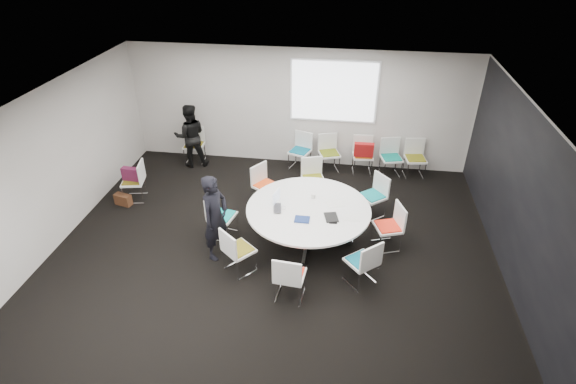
# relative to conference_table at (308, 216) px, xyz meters

# --- Properties ---
(room_shell) EXTENTS (8.08, 7.08, 2.88)m
(room_shell) POSITION_rel_conference_table_xyz_m (-0.49, -0.34, 0.86)
(room_shell) COLOR black
(room_shell) RESTS_ON ground
(conference_table) EXTENTS (2.26, 2.26, 0.73)m
(conference_table) POSITION_rel_conference_table_xyz_m (0.00, 0.00, 0.00)
(conference_table) COLOR silver
(conference_table) RESTS_ON ground
(projection_screen) EXTENTS (1.90, 0.03, 1.35)m
(projection_screen) POSITION_rel_conference_table_xyz_m (0.22, 3.12, 1.31)
(projection_screen) COLOR white
(projection_screen) RESTS_ON room_shell
(chair_ring_a) EXTENTS (0.57, 0.58, 0.88)m
(chair_ring_a) POSITION_rel_conference_table_xyz_m (1.46, 0.01, -0.27)
(chair_ring_a) COLOR silver
(chair_ring_a) RESTS_ON ground
(chair_ring_b) EXTENTS (0.64, 0.64, 0.88)m
(chair_ring_b) POSITION_rel_conference_table_xyz_m (1.20, 1.04, -0.27)
(chair_ring_b) COLOR silver
(chair_ring_b) RESTS_ON ground
(chair_ring_c) EXTENTS (0.58, 0.57, 0.88)m
(chair_ring_c) POSITION_rel_conference_table_xyz_m (-0.05, 1.54, -0.27)
(chair_ring_c) COLOR silver
(chair_ring_c) RESTS_ON ground
(chair_ring_d) EXTENTS (0.63, 0.63, 0.88)m
(chair_ring_d) POSITION_rel_conference_table_xyz_m (-1.01, 1.13, -0.27)
(chair_ring_d) COLOR silver
(chair_ring_d) RESTS_ON ground
(chair_ring_e) EXTENTS (0.53, 0.54, 0.88)m
(chair_ring_e) POSITION_rel_conference_table_xyz_m (-1.62, -0.08, -0.27)
(chair_ring_e) COLOR silver
(chair_ring_e) RESTS_ON ground
(chair_ring_f) EXTENTS (0.64, 0.64, 0.88)m
(chair_ring_f) POSITION_rel_conference_table_xyz_m (-1.07, -1.02, -0.27)
(chair_ring_f) COLOR silver
(chair_ring_f) RESTS_ON ground
(chair_ring_g) EXTENTS (0.50, 0.49, 0.88)m
(chair_ring_g) POSITION_rel_conference_table_xyz_m (-0.13, -1.52, -0.27)
(chair_ring_g) COLOR silver
(chair_ring_g) RESTS_ON ground
(chair_ring_h) EXTENTS (0.64, 0.64, 0.88)m
(chair_ring_h) POSITION_rel_conference_table_xyz_m (1.00, -1.01, -0.27)
(chair_ring_h) COLOR silver
(chair_ring_h) RESTS_ON ground
(chair_back_a) EXTENTS (0.58, 0.57, 0.88)m
(chair_back_a) POSITION_rel_conference_table_xyz_m (-0.49, 2.82, -0.27)
(chair_back_a) COLOR silver
(chair_back_a) RESTS_ON ground
(chair_back_b) EXTENTS (0.58, 0.57, 0.88)m
(chair_back_b) POSITION_rel_conference_table_xyz_m (0.20, 2.80, -0.27)
(chair_back_b) COLOR silver
(chair_back_b) RESTS_ON ground
(chair_back_c) EXTENTS (0.50, 0.49, 0.88)m
(chair_back_c) POSITION_rel_conference_table_xyz_m (0.99, 2.82, -0.27)
(chair_back_c) COLOR silver
(chair_back_c) RESTS_ON ground
(chair_back_d) EXTENTS (0.56, 0.55, 0.88)m
(chair_back_d) POSITION_rel_conference_table_xyz_m (1.65, 2.78, -0.27)
(chair_back_d) COLOR silver
(chair_back_d) RESTS_ON ground
(chair_back_e) EXTENTS (0.52, 0.51, 0.88)m
(chair_back_e) POSITION_rel_conference_table_xyz_m (2.20, 2.82, -0.27)
(chair_back_e) COLOR silver
(chair_back_e) RESTS_ON ground
(chair_spare_left) EXTENTS (0.53, 0.54, 0.88)m
(chair_spare_left) POSITION_rel_conference_table_xyz_m (-3.81, 0.91, -0.27)
(chair_spare_left) COLOR silver
(chair_spare_left) RESTS_ON ground
(chair_person_back) EXTENTS (0.47, 0.46, 0.88)m
(chair_person_back) POSITION_rel_conference_table_xyz_m (-3.11, 2.78, -0.27)
(chair_person_back) COLOR silver
(chair_person_back) RESTS_ON ground
(person_main) EXTENTS (0.56, 0.68, 1.61)m
(person_main) POSITION_rel_conference_table_xyz_m (-1.55, -0.64, 0.26)
(person_main) COLOR black
(person_main) RESTS_ON ground
(person_back) EXTENTS (0.91, 0.81, 1.55)m
(person_back) POSITION_rel_conference_table_xyz_m (-3.11, 2.61, 0.23)
(person_back) COLOR black
(person_back) RESTS_ON ground
(laptop) EXTENTS (0.27, 0.36, 0.03)m
(laptop) POSITION_rel_conference_table_xyz_m (-0.51, -0.11, 0.20)
(laptop) COLOR #333338
(laptop) RESTS_ON conference_table
(laptop_lid) EXTENTS (0.09, 0.30, 0.22)m
(laptop_lid) POSITION_rel_conference_table_xyz_m (-0.61, 0.11, 0.32)
(laptop_lid) COLOR silver
(laptop_lid) RESTS_ON conference_table
(notebook_black) EXTENTS (0.29, 0.34, 0.02)m
(notebook_black) POSITION_rel_conference_table_xyz_m (0.43, -0.25, 0.20)
(notebook_black) COLOR black
(notebook_black) RESTS_ON conference_table
(tablet_folio) EXTENTS (0.26, 0.20, 0.03)m
(tablet_folio) POSITION_rel_conference_table_xyz_m (-0.07, -0.39, 0.20)
(tablet_folio) COLOR navy
(tablet_folio) RESTS_ON conference_table
(papers_right) EXTENTS (0.36, 0.30, 0.00)m
(papers_right) POSITION_rel_conference_table_xyz_m (0.47, 0.20, 0.19)
(papers_right) COLOR white
(papers_right) RESTS_ON conference_table
(papers_front) EXTENTS (0.32, 0.24, 0.00)m
(papers_front) POSITION_rel_conference_table_xyz_m (0.78, -0.20, 0.19)
(papers_front) COLOR silver
(papers_front) RESTS_ON conference_table
(cup) EXTENTS (0.08, 0.08, 0.09)m
(cup) POSITION_rel_conference_table_xyz_m (0.05, 0.35, 0.23)
(cup) COLOR white
(cup) RESTS_ON conference_table
(phone) EXTENTS (0.15, 0.08, 0.01)m
(phone) POSITION_rel_conference_table_xyz_m (0.47, -0.40, 0.19)
(phone) COLOR black
(phone) RESTS_ON conference_table
(maroon_bag) EXTENTS (0.41, 0.17, 0.28)m
(maroon_bag) POSITION_rel_conference_table_xyz_m (-3.83, 0.90, 0.08)
(maroon_bag) COLOR #551635
(maroon_bag) RESTS_ON chair_spare_left
(brown_bag) EXTENTS (0.39, 0.25, 0.24)m
(brown_bag) POSITION_rel_conference_table_xyz_m (-4.00, 0.66, -0.42)
(brown_bag) COLOR #472816
(brown_bag) RESTS_ON ground
(red_jacket) EXTENTS (0.44, 0.17, 0.36)m
(red_jacket) POSITION_rel_conference_table_xyz_m (0.99, 2.60, 0.16)
(red_jacket) COLOR #A01314
(red_jacket) RESTS_ON chair_back_c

